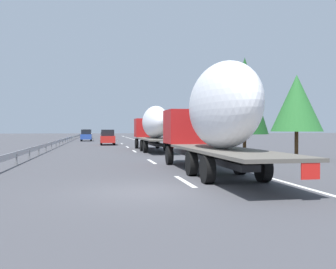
# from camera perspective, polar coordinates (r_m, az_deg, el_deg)

# --- Properties ---
(ground_plane) EXTENTS (260.00, 260.00, 0.00)m
(ground_plane) POSITION_cam_1_polar(r_m,az_deg,el_deg) (52.15, -8.95, -1.40)
(ground_plane) COLOR #424247
(lane_stripe_0) EXTENTS (3.20, 0.20, 0.01)m
(lane_stripe_0) POSITION_cam_1_polar(r_m,az_deg,el_deg) (14.61, 2.53, -7.08)
(lane_stripe_0) COLOR white
(lane_stripe_0) RESTS_ON ground_plane
(lane_stripe_1) EXTENTS (3.20, 0.20, 0.01)m
(lane_stripe_1) POSITION_cam_1_polar(r_m,az_deg,el_deg) (23.41, -2.49, -4.10)
(lane_stripe_1) COLOR white
(lane_stripe_1) RESTS_ON ground_plane
(lane_stripe_2) EXTENTS (3.20, 0.20, 0.01)m
(lane_stripe_2) POSITION_cam_1_polar(r_m,az_deg,el_deg) (34.46, -5.11, -2.52)
(lane_stripe_2) COLOR white
(lane_stripe_2) RESTS_ON ground_plane
(lane_stripe_3) EXTENTS (3.20, 0.20, 0.01)m
(lane_stripe_3) POSITION_cam_1_polar(r_m,az_deg,el_deg) (42.55, -6.15, -1.89)
(lane_stripe_3) COLOR white
(lane_stripe_3) RESTS_ON ground_plane
(lane_stripe_4) EXTENTS (3.20, 0.20, 0.01)m
(lane_stripe_4) POSITION_cam_1_polar(r_m,az_deg,el_deg) (52.43, -6.99, -1.38)
(lane_stripe_4) COLOR white
(lane_stripe_4) RESTS_ON ground_plane
(lane_stripe_5) EXTENTS (3.20, 0.20, 0.01)m
(lane_stripe_5) POSITION_cam_1_polar(r_m,az_deg,el_deg) (66.78, -7.77, -0.91)
(lane_stripe_5) COLOR white
(lane_stripe_5) RESTS_ON ground_plane
(lane_stripe_6) EXTENTS (3.20, 0.20, 0.01)m
(lane_stripe_6) POSITION_cam_1_polar(r_m,az_deg,el_deg) (66.02, -7.73, -0.93)
(lane_stripe_6) COLOR white
(lane_stripe_6) RESTS_ON ground_plane
(lane_stripe_7) EXTENTS (3.20, 0.20, 0.01)m
(lane_stripe_7) POSITION_cam_1_polar(r_m,az_deg,el_deg) (75.53, -8.10, -0.71)
(lane_stripe_7) COLOR white
(lane_stripe_7) RESTS_ON ground_plane
(lane_stripe_8) EXTENTS (3.20, 0.20, 0.01)m
(lane_stripe_8) POSITION_cam_1_polar(r_m,az_deg,el_deg) (97.80, -8.66, -0.37)
(lane_stripe_8) COLOR white
(lane_stripe_8) RESTS_ON ground_plane
(edge_line_right) EXTENTS (110.00, 0.20, 0.01)m
(edge_line_right) POSITION_cam_1_polar(r_m,az_deg,el_deg) (57.55, -3.61, -1.18)
(edge_line_right) COLOR white
(edge_line_right) RESTS_ON ground_plane
(truck_lead) EXTENTS (13.63, 2.55, 4.08)m
(truck_lead) POSITION_cam_1_polar(r_m,az_deg,el_deg) (34.92, -2.22, 1.37)
(truck_lead) COLOR #B21919
(truck_lead) RESTS_ON ground_plane
(truck_trailing) EXTENTS (14.13, 2.55, 4.78)m
(truck_trailing) POSITION_cam_1_polar(r_m,az_deg,el_deg) (16.88, 6.96, 2.97)
(truck_trailing) COLOR #B21919
(truck_trailing) RESTS_ON ground_plane
(car_white_van) EXTENTS (4.55, 1.87, 1.96)m
(car_white_van) POSITION_cam_1_polar(r_m,az_deg,el_deg) (79.31, -12.11, 0.05)
(car_white_van) COLOR white
(car_white_van) RESTS_ON ground_plane
(car_blue_sedan) EXTENTS (4.60, 1.81, 1.95)m
(car_blue_sedan) POSITION_cam_1_polar(r_m,az_deg,el_deg) (65.09, -12.26, -0.12)
(car_blue_sedan) COLOR #28479E
(car_blue_sedan) RESTS_ON ground_plane
(car_red_compact) EXTENTS (4.64, 1.82, 1.95)m
(car_red_compact) POSITION_cam_1_polar(r_m,az_deg,el_deg) (48.64, -9.14, -0.42)
(car_red_compact) COLOR red
(car_red_compact) RESTS_ON ground_plane
(car_black_suv) EXTENTS (4.48, 1.75, 1.84)m
(car_black_suv) POSITION_cam_1_polar(r_m,az_deg,el_deg) (106.57, -9.66, 0.22)
(car_black_suv) COLOR black
(car_black_suv) RESTS_ON ground_plane
(road_sign) EXTENTS (0.10, 0.90, 3.29)m
(road_sign) POSITION_cam_1_polar(r_m,az_deg,el_deg) (52.89, -1.69, 1.10)
(road_sign) COLOR gray
(road_sign) RESTS_ON ground_plane
(tree_0) EXTENTS (2.56, 2.56, 5.46)m
(tree_0) POSITION_cam_1_polar(r_m,az_deg,el_deg) (49.68, 5.17, 2.38)
(tree_0) COLOR #472D19
(tree_0) RESTS_ON ground_plane
(tree_1) EXTENTS (3.52, 3.52, 5.00)m
(tree_1) POSITION_cam_1_polar(r_m,az_deg,el_deg) (62.96, 1.30, 1.92)
(tree_1) COLOR #472D19
(tree_1) RESTS_ON ground_plane
(tree_2) EXTENTS (3.64, 3.64, 7.55)m
(tree_2) POSITION_cam_1_polar(r_m,az_deg,el_deg) (29.89, 11.52, 5.74)
(tree_2) COLOR #472D19
(tree_2) RESTS_ON ground_plane
(tree_3) EXTENTS (3.35, 3.35, 5.61)m
(tree_3) POSITION_cam_1_polar(r_m,az_deg,el_deg) (26.40, 18.87, 4.50)
(tree_3) COLOR #472D19
(tree_3) RESTS_ON ground_plane
(guardrail_median) EXTENTS (94.00, 0.10, 0.76)m
(guardrail_median) POSITION_cam_1_polar(r_m,az_deg,el_deg) (55.29, -15.27, -0.70)
(guardrail_median) COLOR #9EA0A5
(guardrail_median) RESTS_ON ground_plane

